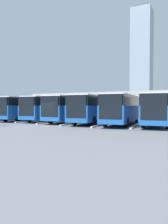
{
  "coord_description": "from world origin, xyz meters",
  "views": [
    {
      "loc": [
        -15.16,
        19.29,
        2.22
      ],
      "look_at": [
        -2.12,
        -5.54,
        1.36
      ],
      "focal_mm": 35.0,
      "sensor_mm": 36.0,
      "label": 1
    }
  ],
  "objects": [
    {
      "name": "bus_4",
      "position": [
        3.72,
        -6.11,
        1.88
      ],
      "size": [
        3.64,
        11.33,
        3.38
      ],
      "rotation": [
        0.0,
        0.0,
        0.11
      ],
      "color": "#19519E",
      "rests_on": "ground_plane"
    },
    {
      "name": "bus_2",
      "position": [
        -3.72,
        -5.11,
        1.88
      ],
      "size": [
        3.64,
        11.33,
        3.38
      ],
      "rotation": [
        0.0,
        0.0,
        0.11
      ],
      "color": "#19519E",
      "rests_on": "ground_plane"
    },
    {
      "name": "bus_6",
      "position": [
        11.16,
        -5.6,
        1.88
      ],
      "size": [
        3.64,
        11.33,
        3.38
      ],
      "rotation": [
        0.0,
        0.0,
        0.11
      ],
      "color": "#19519E",
      "rests_on": "ground_plane"
    },
    {
      "name": "curb_divider_0",
      "position": [
        -9.3,
        -3.86,
        0.07
      ],
      "size": [
        1.0,
        7.17,
        0.15
      ],
      "primitive_type": "cube",
      "rotation": [
        0.0,
        0.0,
        0.11
      ],
      "color": "#B2B2AD",
      "rests_on": "ground_plane"
    },
    {
      "name": "curb_divider_1",
      "position": [
        -5.58,
        -3.29,
        0.07
      ],
      "size": [
        1.0,
        7.17,
        0.15
      ],
      "primitive_type": "cube",
      "rotation": [
        0.0,
        0.0,
        0.11
      ],
      "color": "#B2B2AD",
      "rests_on": "ground_plane"
    },
    {
      "name": "curb_divider_3",
      "position": [
        1.86,
        -4.08,
        0.07
      ],
      "size": [
        1.0,
        7.17,
        0.15
      ],
      "primitive_type": "cube",
      "rotation": [
        0.0,
        0.0,
        0.11
      ],
      "color": "#B2B2AD",
      "rests_on": "ground_plane"
    },
    {
      "name": "bus_5",
      "position": [
        7.44,
        -5.48,
        1.88
      ],
      "size": [
        3.64,
        11.33,
        3.38
      ],
      "rotation": [
        0.0,
        0.0,
        0.11
      ],
      "color": "#19519E",
      "rests_on": "ground_plane"
    },
    {
      "name": "office_tower",
      "position": [
        23.54,
        -148.89,
        37.95
      ],
      "size": [
        14.57,
        14.57,
        77.1
      ],
      "color": "#7F8EA3",
      "rests_on": "ground_plane"
    },
    {
      "name": "bus_0",
      "position": [
        -11.17,
        -5.51,
        1.88
      ],
      "size": [
        3.64,
        11.33,
        3.38
      ],
      "rotation": [
        0.0,
        0.0,
        0.11
      ],
      "color": "#19519E",
      "rests_on": "ground_plane"
    },
    {
      "name": "bus_1",
      "position": [
        -7.44,
        -4.94,
        1.88
      ],
      "size": [
        3.64,
        11.33,
        3.38
      ],
      "rotation": [
        0.0,
        0.0,
        0.11
      ],
      "color": "#19519E",
      "rests_on": "ground_plane"
    },
    {
      "name": "bus_3",
      "position": [
        -0.0,
        -5.73,
        1.88
      ],
      "size": [
        3.64,
        11.33,
        3.38
      ],
      "rotation": [
        0.0,
        0.0,
        0.11
      ],
      "color": "#19519E",
      "rests_on": "ground_plane"
    },
    {
      "name": "station_building",
      "position": [
        0.0,
        -24.06,
        2.35
      ],
      "size": [
        32.88,
        16.81,
        4.65
      ],
      "color": "#A8A399",
      "rests_on": "ground_plane"
    },
    {
      "name": "curb_divider_4",
      "position": [
        5.58,
        -4.46,
        0.07
      ],
      "size": [
        1.0,
        7.17,
        0.15
      ],
      "primitive_type": "cube",
      "rotation": [
        0.0,
        0.0,
        0.11
      ],
      "color": "#B2B2AD",
      "rests_on": "ground_plane"
    },
    {
      "name": "ground_plane",
      "position": [
        0.0,
        0.0,
        0.0
      ],
      "size": [
        600.0,
        600.0,
        0.0
      ],
      "primitive_type": "plane",
      "color": "gray"
    },
    {
      "name": "curb_divider_5",
      "position": [
        9.3,
        -3.84,
        0.07
      ],
      "size": [
        1.0,
        7.17,
        0.15
      ],
      "primitive_type": "cube",
      "rotation": [
        0.0,
        0.0,
        0.11
      ],
      "color": "#B2B2AD",
      "rests_on": "ground_plane"
    },
    {
      "name": "curb_divider_2",
      "position": [
        -1.86,
        -3.47,
        0.07
      ],
      "size": [
        1.0,
        7.17,
        0.15
      ],
      "primitive_type": "cube",
      "rotation": [
        0.0,
        0.0,
        0.11
      ],
      "color": "#B2B2AD",
      "rests_on": "ground_plane"
    }
  ]
}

